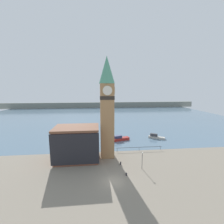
% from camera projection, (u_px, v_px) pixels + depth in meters
% --- Properties ---
extents(ground_plane, '(160.00, 160.00, 0.00)m').
position_uv_depth(ground_plane, '(113.00, 181.00, 29.07)').
color(ground_plane, gray).
extents(water, '(160.00, 120.00, 0.00)m').
position_uv_depth(water, '(102.00, 115.00, 101.75)').
color(water, slate).
rests_on(water, ground_plane).
extents(far_shoreline, '(180.00, 3.00, 5.00)m').
position_uv_depth(far_shoreline, '(100.00, 105.00, 140.69)').
color(far_shoreline, gray).
rests_on(far_shoreline, water).
extents(pier_railing, '(13.41, 0.08, 1.09)m').
position_uv_depth(pier_railing, '(139.00, 147.00, 43.24)').
color(pier_railing, '#232328').
rests_on(pier_railing, ground_plane).
extents(clock_tower, '(3.93, 3.93, 25.69)m').
position_uv_depth(clock_tower, '(107.00, 105.00, 37.91)').
color(clock_tower, '#9E754C').
rests_on(clock_tower, ground_plane).
extents(pier_building, '(11.01, 7.53, 8.48)m').
position_uv_depth(pier_building, '(77.00, 143.00, 37.43)').
color(pier_building, brown).
rests_on(pier_building, ground_plane).
extents(boat_near, '(6.20, 3.29, 1.85)m').
position_uv_depth(boat_near, '(120.00, 139.00, 51.86)').
color(boat_near, maroon).
rests_on(boat_near, water).
extents(boat_far, '(5.59, 4.11, 1.65)m').
position_uv_depth(boat_far, '(156.00, 137.00, 54.10)').
color(boat_far, '#B7B2A8').
rests_on(boat_far, water).
extents(mooring_bollard_near, '(0.32, 0.32, 0.80)m').
position_uv_depth(mooring_bollard_near, '(121.00, 163.00, 35.33)').
color(mooring_bollard_near, '#2D2D33').
rests_on(mooring_bollard_near, ground_plane).
extents(mooring_bollard_far, '(0.35, 0.35, 0.65)m').
position_uv_depth(mooring_bollard_far, '(126.00, 174.00, 30.96)').
color(mooring_bollard_far, '#2D2D33').
rests_on(mooring_bollard_far, ground_plane).
extents(lamp_post, '(0.32, 0.32, 3.93)m').
position_uv_depth(lamp_post, '(142.00, 157.00, 33.19)').
color(lamp_post, '#2D2D33').
rests_on(lamp_post, ground_plane).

